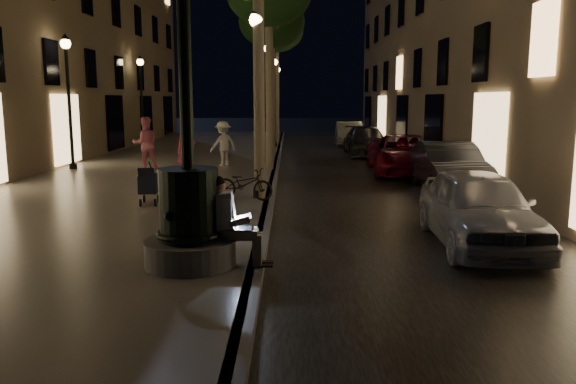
{
  "coord_description": "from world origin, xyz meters",
  "views": [
    {
      "loc": [
        0.53,
        -6.34,
        2.73
      ],
      "look_at": [
        0.5,
        3.0,
        1.17
      ],
      "focal_mm": 35.0,
      "sensor_mm": 36.0,
      "label": 1
    }
  ],
  "objects_px": {
    "lamp_left_b": "(68,84)",
    "tree_third": "(272,23)",
    "car_front": "(478,208)",
    "lamp_curb_b": "(269,86)",
    "lamp_curb_c": "(274,89)",
    "tree_far": "(277,32)",
    "seated_man_laptop": "(230,219)",
    "fountain_lamppost": "(189,200)",
    "pedestrian_red": "(186,152)",
    "stroller": "(149,184)",
    "lamp_left_c": "(141,89)",
    "car_rear": "(366,141)",
    "lamp_curb_a": "(257,78)",
    "car_third": "(404,154)",
    "car_fifth": "(349,134)",
    "pedestrian_white": "(223,143)",
    "pedestrian_pink": "(145,143)",
    "lamp_curb_d": "(278,91)",
    "bicycle": "(244,184)",
    "car_second": "(449,168)"
  },
  "relations": [
    {
      "from": "car_rear",
      "to": "car_fifth",
      "type": "relative_size",
      "value": 1.11
    },
    {
      "from": "car_third",
      "to": "seated_man_laptop",
      "type": "bearing_deg",
      "value": -109.65
    },
    {
      "from": "car_fifth",
      "to": "tree_far",
      "type": "bearing_deg",
      "value": -168.36
    },
    {
      "from": "lamp_curb_b",
      "to": "lamp_curb_c",
      "type": "bearing_deg",
      "value": 90.0
    },
    {
      "from": "stroller",
      "to": "pedestrian_white",
      "type": "height_order",
      "value": "pedestrian_white"
    },
    {
      "from": "lamp_curb_d",
      "to": "bicycle",
      "type": "height_order",
      "value": "lamp_curb_d"
    },
    {
      "from": "fountain_lamppost",
      "to": "pedestrian_red",
      "type": "height_order",
      "value": "fountain_lamppost"
    },
    {
      "from": "seated_man_laptop",
      "to": "pedestrian_red",
      "type": "xyz_separation_m",
      "value": [
        -2.37,
        9.42,
        0.13
      ]
    },
    {
      "from": "tree_far",
      "to": "seated_man_laptop",
      "type": "bearing_deg",
      "value": -90.4
    },
    {
      "from": "tree_third",
      "to": "lamp_left_c",
      "type": "height_order",
      "value": "tree_third"
    },
    {
      "from": "tree_far",
      "to": "tree_third",
      "type": "bearing_deg",
      "value": -90.76
    },
    {
      "from": "lamp_left_c",
      "to": "pedestrian_red",
      "type": "bearing_deg",
      "value": -69.76
    },
    {
      "from": "fountain_lamppost",
      "to": "car_fifth",
      "type": "relative_size",
      "value": 1.22
    },
    {
      "from": "pedestrian_red",
      "to": "tree_third",
      "type": "bearing_deg",
      "value": 47.01
    },
    {
      "from": "pedestrian_white",
      "to": "lamp_left_c",
      "type": "bearing_deg",
      "value": -97.78
    },
    {
      "from": "lamp_left_b",
      "to": "lamp_curb_b",
      "type": "bearing_deg",
      "value": 15.73
    },
    {
      "from": "car_third",
      "to": "tree_third",
      "type": "bearing_deg",
      "value": 134.05
    },
    {
      "from": "lamp_left_c",
      "to": "bicycle",
      "type": "xyz_separation_m",
      "value": [
        6.77,
        -16.3,
        -2.63
      ]
    },
    {
      "from": "bicycle",
      "to": "car_rear",
      "type": "bearing_deg",
      "value": 0.06
    },
    {
      "from": "lamp_left_b",
      "to": "car_front",
      "type": "relative_size",
      "value": 1.14
    },
    {
      "from": "car_rear",
      "to": "seated_man_laptop",
      "type": "bearing_deg",
      "value": -103.42
    },
    {
      "from": "tree_far",
      "to": "stroller",
      "type": "height_order",
      "value": "tree_far"
    },
    {
      "from": "lamp_curb_a",
      "to": "pedestrian_pink",
      "type": "height_order",
      "value": "lamp_curb_a"
    },
    {
      "from": "fountain_lamppost",
      "to": "tree_far",
      "type": "relative_size",
      "value": 0.69
    },
    {
      "from": "lamp_curb_b",
      "to": "lamp_curb_c",
      "type": "xyz_separation_m",
      "value": [
        0.0,
        8.0,
        0.0
      ]
    },
    {
      "from": "lamp_left_b",
      "to": "pedestrian_pink",
      "type": "bearing_deg",
      "value": -4.47
    },
    {
      "from": "stroller",
      "to": "car_second",
      "type": "xyz_separation_m",
      "value": [
        8.05,
        2.97,
        0.03
      ]
    },
    {
      "from": "car_front",
      "to": "pedestrian_red",
      "type": "height_order",
      "value": "pedestrian_red"
    },
    {
      "from": "tree_third",
      "to": "car_rear",
      "type": "xyz_separation_m",
      "value": [
        4.55,
        1.08,
        -5.45
      ]
    },
    {
      "from": "lamp_curb_c",
      "to": "car_rear",
      "type": "xyz_separation_m",
      "value": [
        4.55,
        -2.92,
        -2.55
      ]
    },
    {
      "from": "car_front",
      "to": "lamp_curb_b",
      "type": "bearing_deg",
      "value": 112.67
    },
    {
      "from": "stroller",
      "to": "car_fifth",
      "type": "xyz_separation_m",
      "value": [
        6.87,
        19.7,
        -0.01
      ]
    },
    {
      "from": "car_fifth",
      "to": "pedestrian_white",
      "type": "xyz_separation_m",
      "value": [
        -6.02,
        -11.65,
        0.35
      ]
    },
    {
      "from": "lamp_curb_b",
      "to": "car_third",
      "type": "xyz_separation_m",
      "value": [
        5.03,
        -1.8,
        -2.52
      ]
    },
    {
      "from": "stroller",
      "to": "pedestrian_pink",
      "type": "distance_m",
      "value": 7.05
    },
    {
      "from": "stroller",
      "to": "car_second",
      "type": "bearing_deg",
      "value": 14.4
    },
    {
      "from": "lamp_curb_c",
      "to": "lamp_curb_a",
      "type": "bearing_deg",
      "value": -90.0
    },
    {
      "from": "car_second",
      "to": "lamp_curb_d",
      "type": "bearing_deg",
      "value": 106.54
    },
    {
      "from": "stroller",
      "to": "car_rear",
      "type": "height_order",
      "value": "car_rear"
    },
    {
      "from": "fountain_lamppost",
      "to": "lamp_left_c",
      "type": "bearing_deg",
      "value": 106.22
    },
    {
      "from": "fountain_lamppost",
      "to": "car_rear",
      "type": "distance_m",
      "value": 19.79
    },
    {
      "from": "seated_man_laptop",
      "to": "lamp_curb_b",
      "type": "xyz_separation_m",
      "value": [
        0.09,
        14.0,
        2.31
      ]
    },
    {
      "from": "lamp_curb_a",
      "to": "stroller",
      "type": "height_order",
      "value": "lamp_curb_a"
    },
    {
      "from": "car_third",
      "to": "car_rear",
      "type": "relative_size",
      "value": 1.08
    },
    {
      "from": "fountain_lamppost",
      "to": "car_third",
      "type": "bearing_deg",
      "value": 64.84
    },
    {
      "from": "lamp_left_b",
      "to": "car_second",
      "type": "distance_m",
      "value": 13.45
    },
    {
      "from": "car_third",
      "to": "pedestrian_red",
      "type": "distance_m",
      "value": 8.0
    },
    {
      "from": "car_second",
      "to": "pedestrian_pink",
      "type": "relative_size",
      "value": 2.37
    },
    {
      "from": "lamp_left_b",
      "to": "tree_third",
      "type": "bearing_deg",
      "value": 40.2
    },
    {
      "from": "lamp_curb_a",
      "to": "car_third",
      "type": "xyz_separation_m",
      "value": [
        5.03,
        6.2,
        -2.52
      ]
    }
  ]
}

